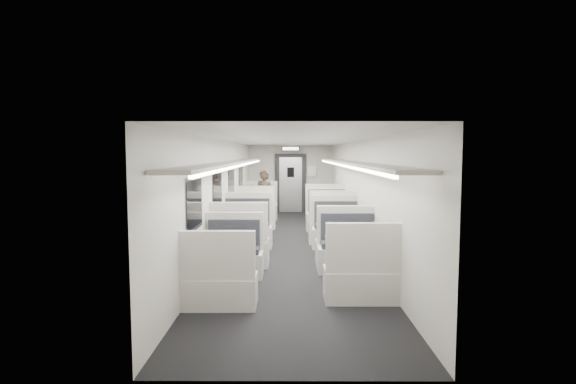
{
  "coord_description": "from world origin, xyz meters",
  "views": [
    {
      "loc": [
        -0.04,
        -10.01,
        2.12
      ],
      "look_at": [
        -0.08,
        0.88,
        1.18
      ],
      "focal_mm": 28.0,
      "sensor_mm": 36.0,
      "label": 1
    }
  ],
  "objects_px": {
    "vestibule_door": "(291,184)",
    "booth_left_c": "(243,236)",
    "booth_left_a": "(258,210)",
    "booth_right_a": "(324,211)",
    "booth_left_d": "(228,267)",
    "passenger": "(264,198)",
    "booth_right_b": "(330,220)",
    "booth_right_c": "(340,237)",
    "booth_right_d": "(354,260)",
    "exit_sign": "(291,149)",
    "booth_left_b": "(252,223)"
  },
  "relations": [
    {
      "from": "booth_right_a",
      "to": "booth_right_b",
      "type": "relative_size",
      "value": 0.9
    },
    {
      "from": "booth_left_b",
      "to": "passenger",
      "type": "distance_m",
      "value": 1.5
    },
    {
      "from": "booth_left_a",
      "to": "booth_right_a",
      "type": "bearing_deg",
      "value": 0.31
    },
    {
      "from": "booth_left_d",
      "to": "booth_right_b",
      "type": "bearing_deg",
      "value": 66.39
    },
    {
      "from": "booth_right_c",
      "to": "exit_sign",
      "type": "distance_m",
      "value": 6.64
    },
    {
      "from": "booth_right_c",
      "to": "passenger",
      "type": "xyz_separation_m",
      "value": [
        -1.77,
        3.58,
        0.44
      ]
    },
    {
      "from": "booth_right_b",
      "to": "vestibule_door",
      "type": "relative_size",
      "value": 1.12
    },
    {
      "from": "booth_left_c",
      "to": "passenger",
      "type": "distance_m",
      "value": 3.59
    },
    {
      "from": "booth_right_d",
      "to": "passenger",
      "type": "distance_m",
      "value": 5.9
    },
    {
      "from": "booth_right_a",
      "to": "booth_right_d",
      "type": "xyz_separation_m",
      "value": [
        0.0,
        -6.29,
        0.01
      ]
    },
    {
      "from": "booth_left_b",
      "to": "booth_left_a",
      "type": "bearing_deg",
      "value": 90.0
    },
    {
      "from": "booth_left_b",
      "to": "exit_sign",
      "type": "height_order",
      "value": "exit_sign"
    },
    {
      "from": "booth_left_d",
      "to": "passenger",
      "type": "height_order",
      "value": "passenger"
    },
    {
      "from": "vestibule_door",
      "to": "booth_left_c",
      "type": "bearing_deg",
      "value": -98.43
    },
    {
      "from": "booth_left_c",
      "to": "booth_right_a",
      "type": "distance_m",
      "value": 4.68
    },
    {
      "from": "vestibule_door",
      "to": "booth_left_d",
      "type": "bearing_deg",
      "value": -96.26
    },
    {
      "from": "exit_sign",
      "to": "booth_left_a",
      "type": "bearing_deg",
      "value": -116.15
    },
    {
      "from": "vestibule_door",
      "to": "booth_right_c",
      "type": "bearing_deg",
      "value": -81.6
    },
    {
      "from": "booth_right_c",
      "to": "vestibule_door",
      "type": "relative_size",
      "value": 1.04
    },
    {
      "from": "booth_left_a",
      "to": "booth_left_b",
      "type": "xyz_separation_m",
      "value": [
        0.0,
        -2.07,
        -0.05
      ]
    },
    {
      "from": "booth_right_a",
      "to": "booth_right_c",
      "type": "height_order",
      "value": "booth_right_c"
    },
    {
      "from": "booth_left_a",
      "to": "exit_sign",
      "type": "height_order",
      "value": "exit_sign"
    },
    {
      "from": "booth_left_c",
      "to": "passenger",
      "type": "xyz_separation_m",
      "value": [
        0.23,
        3.56,
        0.42
      ]
    },
    {
      "from": "booth_right_d",
      "to": "passenger",
      "type": "xyz_separation_m",
      "value": [
        -1.77,
        5.61,
        0.44
      ]
    },
    {
      "from": "booth_left_a",
      "to": "booth_right_d",
      "type": "height_order",
      "value": "booth_left_a"
    },
    {
      "from": "passenger",
      "to": "booth_left_d",
      "type": "bearing_deg",
      "value": -68.36
    },
    {
      "from": "vestibule_door",
      "to": "passenger",
      "type": "bearing_deg",
      "value": -103.48
    },
    {
      "from": "booth_right_d",
      "to": "passenger",
      "type": "relative_size",
      "value": 1.3
    },
    {
      "from": "booth_right_d",
      "to": "exit_sign",
      "type": "xyz_separation_m",
      "value": [
        -1.0,
        8.31,
        1.89
      ]
    },
    {
      "from": "booth_left_c",
      "to": "booth_right_c",
      "type": "distance_m",
      "value": 2.0
    },
    {
      "from": "booth_right_c",
      "to": "exit_sign",
      "type": "relative_size",
      "value": 3.51
    },
    {
      "from": "passenger",
      "to": "booth_right_b",
      "type": "bearing_deg",
      "value": -13.51
    },
    {
      "from": "vestibule_door",
      "to": "exit_sign",
      "type": "distance_m",
      "value": 1.33
    },
    {
      "from": "booth_left_a",
      "to": "booth_right_d",
      "type": "distance_m",
      "value": 6.59
    },
    {
      "from": "booth_left_a",
      "to": "vestibule_door",
      "type": "distance_m",
      "value": 2.79
    },
    {
      "from": "booth_right_a",
      "to": "booth_right_d",
      "type": "height_order",
      "value": "booth_right_d"
    },
    {
      "from": "booth_right_a",
      "to": "exit_sign",
      "type": "bearing_deg",
      "value": 116.27
    },
    {
      "from": "booth_right_b",
      "to": "booth_left_b",
      "type": "bearing_deg",
      "value": -178.52
    },
    {
      "from": "booth_left_d",
      "to": "booth_right_c",
      "type": "distance_m",
      "value": 3.09
    },
    {
      "from": "booth_left_b",
      "to": "booth_right_b",
      "type": "height_order",
      "value": "booth_right_b"
    },
    {
      "from": "passenger",
      "to": "vestibule_door",
      "type": "xyz_separation_m",
      "value": [
        0.77,
        3.19,
        0.21
      ]
    },
    {
      "from": "booth_left_d",
      "to": "booth_right_a",
      "type": "relative_size",
      "value": 0.97
    },
    {
      "from": "booth_right_a",
      "to": "vestibule_door",
      "type": "bearing_deg",
      "value": 111.69
    },
    {
      "from": "passenger",
      "to": "vestibule_door",
      "type": "distance_m",
      "value": 3.29
    },
    {
      "from": "booth_right_a",
      "to": "booth_right_d",
      "type": "distance_m",
      "value": 6.29
    },
    {
      "from": "booth_right_d",
      "to": "booth_right_b",
      "type": "bearing_deg",
      "value": 90.0
    },
    {
      "from": "booth_left_d",
      "to": "booth_right_a",
      "type": "height_order",
      "value": "booth_right_a"
    },
    {
      "from": "booth_left_a",
      "to": "passenger",
      "type": "distance_m",
      "value": 0.83
    },
    {
      "from": "booth_right_a",
      "to": "passenger",
      "type": "height_order",
      "value": "passenger"
    },
    {
      "from": "passenger",
      "to": "exit_sign",
      "type": "height_order",
      "value": "exit_sign"
    }
  ]
}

